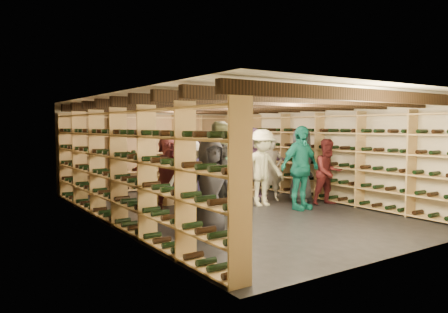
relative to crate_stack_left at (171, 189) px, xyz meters
The scene contains 23 objects.
ground 1.70m from the crate_stack_left, 62.01° to the right, with size 8.00×8.00×0.00m, color black.
walls 1.88m from the crate_stack_left, 62.01° to the right, with size 5.52×8.02×2.40m.
ceiling 2.65m from the crate_stack_left, 62.01° to the right, with size 5.50×8.00×0.01m, color beige.
ceiling_joists 2.54m from the crate_stack_left, 62.01° to the right, with size 5.40×7.12×0.18m.
wine_rack_left 2.43m from the crate_stack_left, 140.55° to the right, with size 0.32×7.50×2.15m.
wine_rack_right 3.73m from the crate_stack_left, 23.70° to the right, with size 0.32×7.50×2.15m.
wine_rack_back 2.59m from the crate_stack_left, 71.66° to the left, with size 4.70×0.30×2.15m.
crate_stack_left is the anchor object (origin of this frame).
crate_stack_right 0.56m from the crate_stack_left, 84.96° to the left, with size 0.58×0.47×0.51m.
crate_loose 2.25m from the crate_stack_left, ahead, with size 0.50×0.33×0.17m, color tan.
person_0 3.12m from the crate_stack_left, 104.56° to the right, with size 0.78×0.51×1.60m, color black.
person_1 2.37m from the crate_stack_left, 91.77° to the right, with size 0.54×0.35×1.48m, color black.
person_2 1.98m from the crate_stack_left, 83.46° to the right, with size 0.93×0.72×1.91m, color brown.
person_3 2.20m from the crate_stack_left, 40.47° to the right, with size 1.12×0.65×1.74m, color beige.
person_4 3.04m from the crate_stack_left, 47.16° to the right, with size 1.07×0.45×1.83m, color #136E5E.
person_5 0.77m from the crate_stack_left, 120.29° to the right, with size 1.54×0.49×1.66m, color brown.
person_6 1.07m from the crate_stack_left, 88.65° to the right, with size 0.80×0.52×1.63m, color #1F1B42.
person_7 2.48m from the crate_stack_left, 24.18° to the right, with size 0.56×0.36×1.52m, color gray.
person_8 3.68m from the crate_stack_left, 35.83° to the right, with size 0.74×0.58×1.52m, color #4B1617.
person_9 1.54m from the crate_stack_left, 101.01° to the right, with size 0.99×0.57×1.54m, color beige.
person_10 1.38m from the crate_stack_left, 51.70° to the right, with size 0.90×0.38×1.54m, color #2A553C.
person_11 2.21m from the crate_stack_left, 12.75° to the right, with size 1.66×0.53×1.79m, color #8B5E92.
person_12 3.17m from the crate_stack_left, 27.86° to the right, with size 0.86×0.56×1.76m, color #333439.
Camera 1 is at (-5.38, -7.61, 1.82)m, focal length 35.00 mm.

